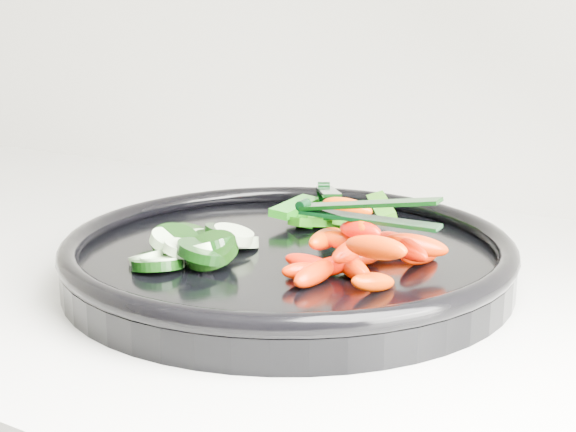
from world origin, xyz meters
The scene contains 6 objects.
veggie_tray centered at (-0.08, 1.68, 0.95)m, with size 0.47×0.47×0.04m.
cucumber_pile centered at (-0.14, 1.63, 0.96)m, with size 0.11×0.13×0.04m.
carrot_pile centered at (0.00, 1.66, 0.97)m, with size 0.12×0.14×0.05m.
pepper_pile centered at (-0.10, 1.77, 0.96)m, with size 0.11×0.11×0.04m.
tong_carrot centered at (0.00, 1.66, 1.00)m, with size 0.11×0.02×0.02m.
tong_pepper centered at (-0.10, 1.77, 0.98)m, with size 0.07×0.10×0.02m.
Camera 1 is at (0.25, 1.13, 1.15)m, focal length 50.00 mm.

